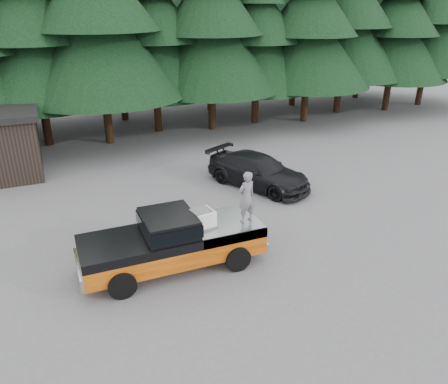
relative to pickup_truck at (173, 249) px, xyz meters
name	(u,v)px	position (x,y,z in m)	size (l,w,h in m)	color
ground	(209,252)	(1.38, 0.37, -0.67)	(120.00, 120.00, 0.00)	#535356
pickup_truck	(173,249)	(0.00, 0.00, 0.00)	(6.00, 2.04, 1.33)	#CA6413
truck_cab	(169,223)	(-0.10, 0.00, 0.96)	(1.66, 1.90, 0.59)	black
air_compressor	(201,219)	(0.94, -0.12, 0.94)	(0.79, 0.66, 0.54)	silver
man_on_bed	(246,197)	(2.45, -0.30, 1.54)	(0.64, 0.42, 1.75)	slate
parked_car	(258,171)	(5.66, 5.08, 0.09)	(2.11, 5.18, 1.50)	black
treeline	(113,7)	(1.80, 17.56, 7.06)	(60.15, 16.05, 17.50)	black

